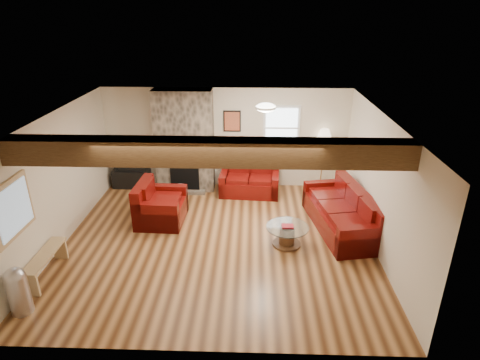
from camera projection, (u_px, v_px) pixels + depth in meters
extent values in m
plane|color=#502D15|center=(218.00, 241.00, 7.91)|extent=(8.00, 8.00, 0.00)
plane|color=white|center=(215.00, 117.00, 6.91)|extent=(8.00, 8.00, 0.00)
plane|color=beige|center=(226.00, 138.00, 9.93)|extent=(8.00, 0.00, 8.00)
plane|color=beige|center=(197.00, 275.00, 4.89)|extent=(8.00, 0.00, 8.00)
plane|color=beige|center=(57.00, 181.00, 7.50)|extent=(0.00, 7.50, 7.50)
plane|color=beige|center=(380.00, 186.00, 7.32)|extent=(0.00, 7.50, 7.50)
cube|color=#35200F|center=(208.00, 152.00, 5.84)|extent=(6.00, 0.36, 0.38)
cube|color=#353129|center=(185.00, 141.00, 9.73)|extent=(1.40, 0.50, 2.50)
cube|color=black|center=(185.00, 175.00, 9.82)|extent=(0.70, 0.06, 0.90)
cube|color=#353129|center=(185.00, 191.00, 9.94)|extent=(1.00, 0.25, 0.08)
cylinder|color=#432915|center=(287.00, 244.00, 7.79)|extent=(0.54, 0.54, 0.04)
cylinder|color=#432915|center=(287.00, 237.00, 7.73)|extent=(0.29, 0.29, 0.36)
cylinder|color=silver|center=(287.00, 227.00, 7.64)|extent=(0.82, 0.82, 0.02)
cube|color=maroon|center=(287.00, 226.00, 7.63)|extent=(0.23, 0.16, 0.03)
cube|color=black|center=(132.00, 178.00, 10.21)|extent=(0.92, 0.37, 0.46)
imported|color=black|center=(130.00, 162.00, 10.03)|extent=(0.79, 0.10, 0.45)
cylinder|color=tan|center=(320.00, 188.00, 10.17)|extent=(0.28, 0.28, 0.03)
cylinder|color=tan|center=(322.00, 163.00, 9.89)|extent=(0.03, 0.03, 1.40)
cone|color=beige|center=(324.00, 135.00, 9.61)|extent=(0.40, 0.40, 0.28)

